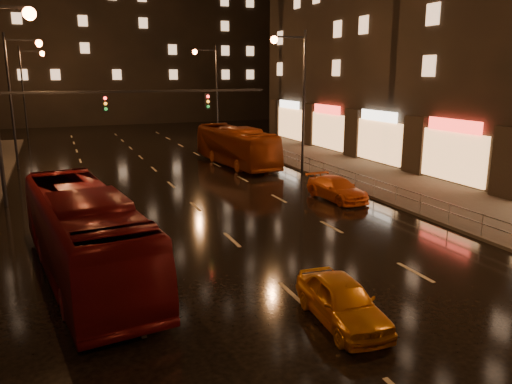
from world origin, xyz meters
The scene contains 9 objects.
ground centered at (0.00, 20.00, 0.00)m, with size 140.00×140.00×0.00m, color black.
sidewalk_right centered at (13.50, 15.00, 0.07)m, with size 7.00×70.00×0.15m, color #38332D.
building_distant centered at (4.00, 72.00, 18.00)m, with size 44.00×16.00×36.00m, color black.
traffic_signal centered at (-5.06, 20.00, 4.74)m, with size 15.31×0.32×6.20m.
railing_right centered at (10.20, 18.00, 0.90)m, with size 0.05×56.00×1.00m.
bus_red centered at (-6.14, 8.13, 1.59)m, with size 2.67×11.43×3.18m, color #620E11.
bus_curb centered at (6.44, 27.34, 1.52)m, with size 2.55×10.90×3.04m, color #8D350E.
taxi_near centered at (0.50, 1.78, 0.67)m, with size 1.58×3.93×1.34m, color orange.
taxi_far centered at (8.00, 14.53, 0.64)m, with size 1.80×4.44×1.29m, color #E15D15.
Camera 1 is at (-6.81, -9.63, 7.07)m, focal length 35.00 mm.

